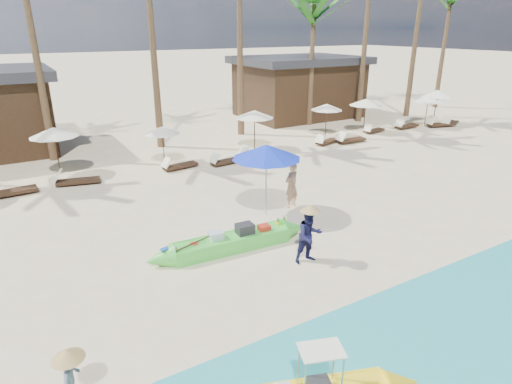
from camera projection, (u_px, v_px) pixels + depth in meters
ground at (251, 271)px, 11.69m from camera, size 240.00×240.00×0.00m
green_canoe at (231, 242)px, 12.79m from camera, size 5.76×0.97×0.73m
tourist at (292, 185)px, 15.64m from camera, size 0.70×0.54×1.69m
vendor_green at (309, 236)px, 11.92m from camera, size 0.84×0.69×1.62m
vendor_yellow at (72, 377)px, 7.31m from camera, size 0.55×0.69×0.93m
blue_umbrella at (266, 152)px, 14.46m from camera, size 2.38×2.38×2.56m
lounger_4_right at (7, 191)px, 16.83m from camera, size 1.97×0.71×0.66m
resort_parasol_5 at (54, 132)px, 18.77m from camera, size 2.10×2.10×2.16m
lounger_5_left at (75, 180)px, 18.09m from camera, size 1.92×0.97×0.62m
resort_parasol_6 at (162, 130)px, 20.44m from camera, size 1.78×1.78×1.84m
lounger_6_left at (178, 165)px, 20.09m from camera, size 1.79×0.75×0.59m
lounger_6_right at (225, 161)px, 20.78m from camera, size 1.75×0.69×0.58m
resort_parasol_7 at (255, 114)px, 22.81m from camera, size 2.07×2.07×2.13m
lounger_7_left at (253, 153)px, 22.02m from camera, size 1.76×0.68×0.58m
lounger_7_right at (252, 155)px, 21.77m from camera, size 1.73×0.56×0.58m
resort_parasol_8 at (327, 107)px, 25.71m from camera, size 1.91×1.91×1.97m
lounger_8_left at (326, 141)px, 24.38m from camera, size 1.77×0.96×0.57m
resort_parasol_9 at (366, 102)px, 26.59m from camera, size 2.05×2.05×2.11m
lounger_9_left at (350, 139)px, 24.66m from camera, size 1.86×0.59×0.63m
lounger_9_right at (373, 130)px, 27.05m from camera, size 1.70×0.77×0.56m
resort_parasol_10 at (428, 99)px, 28.23m from camera, size 1.97×1.97×2.03m
lounger_10_left at (406, 125)px, 28.19m from camera, size 1.90×0.68×0.63m
lounger_10_right at (440, 124)px, 28.64m from camera, size 2.10×1.12×0.68m
resort_parasol_11 at (437, 93)px, 28.85m from camera, size 2.26×2.26×2.32m
lounger_11_left at (450, 122)px, 29.17m from camera, size 1.87×0.99×0.61m
palm_6 at (314, 14)px, 26.90m from camera, size 2.08×2.08×8.51m
palm_9 at (450, 2)px, 33.05m from camera, size 2.08×2.08×9.82m
pavilion_east at (299, 86)px, 31.59m from camera, size 8.80×6.60×4.30m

